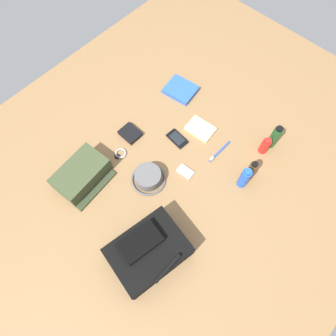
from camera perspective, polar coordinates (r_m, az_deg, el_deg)
The scene contains 15 objects.
ground_plane at distance 1.57m, azimuth 0.00°, elevation -0.79°, with size 2.64×2.02×0.02m, color brown.
backpack at distance 1.38m, azimuth -3.84°, elevation -15.63°, with size 0.37×0.30×0.15m.
toiletry_pouch at distance 1.56m, azimuth -16.21°, elevation -1.23°, with size 0.29×0.23×0.09m.
bucket_hat at distance 1.51m, azimuth -3.82°, elevation -1.81°, with size 0.18×0.18×0.07m.
shampoo_bottle at distance 1.66m, azimuth 19.73°, elevation 5.62°, with size 0.05×0.05×0.17m.
sunscreen_spray at distance 1.65m, azimuth 18.09°, elevation 4.08°, with size 0.05×0.05×0.11m.
cologne_bottle at distance 1.55m, azimuth 15.72°, elevation -0.32°, with size 0.04×0.04×0.13m.
deodorant_spray at distance 1.51m, azimuth 14.44°, elevation -1.84°, with size 0.05×0.05×0.16m.
paperback_novel at distance 1.83m, azimuth 2.44°, elevation 14.74°, with size 0.17×0.19×0.03m.
cell_phone at distance 1.64m, azimuth 1.77°, elevation 5.63°, with size 0.07×0.12×0.01m.
media_player at distance 1.55m, azimuth 3.32°, elevation -0.70°, with size 0.06×0.09×0.01m.
wristwatch at distance 1.62m, azimuth -9.15°, elevation 2.71°, with size 0.07×0.06×0.01m.
toothbrush at distance 1.62m, azimuth 9.68°, elevation 2.98°, with size 0.17×0.02×0.02m.
wallet at distance 1.67m, azimuth -7.25°, elevation 6.60°, with size 0.09×0.11×0.02m, color black.
notepad at distance 1.68m, azimuth 6.24°, elevation 7.50°, with size 0.11×0.15×0.02m, color beige.
Camera 1 is at (0.47, 0.43, 1.42)m, focal length 31.81 mm.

